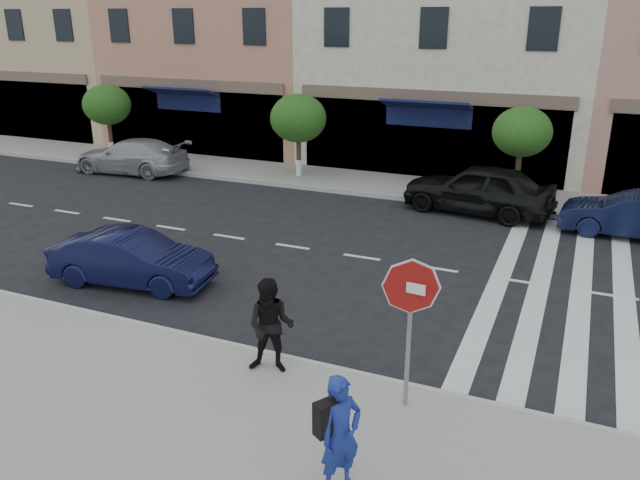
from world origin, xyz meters
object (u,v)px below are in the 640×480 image
Objects in this scene: stop_sign at (410,301)px; car_near_mid at (132,259)px; car_far_left at (131,156)px; walker at (271,326)px; car_far_mid at (478,189)px; photographer at (341,435)px; car_far_right at (636,215)px.

stop_sign is 0.66× the size of car_near_mid.
stop_sign reaches higher than car_far_left.
walker reaches higher than car_near_mid.
walker is at bearing -176.61° from stop_sign.
car_near_mid is 10.86m from car_far_mid.
car_far_right is at bearing 15.27° from photographer.
car_near_mid is (-6.96, 4.50, -0.35)m from photographer.
photographer is 0.97× the size of walker.
car_far_mid is at bearing 86.74° from car_far_left.
car_far_left is at bearing 79.02° from photographer.
car_far_left is 18.04m from car_far_right.
car_far_right is (3.60, 10.60, -1.30)m from stop_sign.
car_far_right is at bearing -60.57° from car_near_mid.
walker is 0.45× the size of car_near_mid.
walker is 0.43× the size of car_far_right.
stop_sign is 0.62× the size of car_far_right.
stop_sign is 1.51× the size of photographer.
car_far_right is at bearing 90.33° from car_far_mid.
stop_sign is at bearing 12.27° from car_far_mid.
photographer is 3.06m from walker.
walker reaches higher than photographer.
walker is 16.38m from car_far_left.
photographer reaches higher than car_near_mid.
photographer is at bearing -91.58° from stop_sign.
stop_sign is at bearing 48.95° from car_far_left.
photographer is at bearing -130.57° from car_near_mid.
photographer is 13.31m from car_far_mid.
car_far_left is (-7.20, 8.80, 0.06)m from car_near_mid.
walker is 0.36× the size of car_far_left.
walker is at bearing -27.14° from car_far_right.
walker is at bearing -123.17° from car_near_mid.
photographer is 13.28m from car_far_right.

